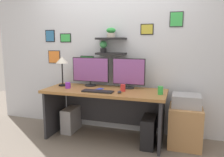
{
  "coord_description": "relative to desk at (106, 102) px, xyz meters",
  "views": [
    {
      "loc": [
        1.04,
        -2.96,
        1.43
      ],
      "look_at": [
        0.1,
        0.05,
        0.91
      ],
      "focal_mm": 35.17,
      "sensor_mm": 36.0,
      "label": 1
    }
  ],
  "objects": [
    {
      "name": "ground_plane",
      "position": [
        0.0,
        -0.06,
        -0.55
      ],
      "size": [
        8.0,
        8.0,
        0.0
      ],
      "primitive_type": "plane",
      "color": "#70665B"
    },
    {
      "name": "back_wall_assembly",
      "position": [
        -0.0,
        0.38,
        0.81
      ],
      "size": [
        4.4,
        0.24,
        2.7
      ],
      "color": "silver",
      "rests_on": "ground"
    },
    {
      "name": "desk",
      "position": [
        0.0,
        0.0,
        0.0
      ],
      "size": [
        1.78,
        0.68,
        0.75
      ],
      "color": "#9E6B38",
      "rests_on": "ground"
    },
    {
      "name": "monitor_left",
      "position": [
        -0.31,
        0.16,
        0.44
      ],
      "size": [
        0.6,
        0.18,
        0.45
      ],
      "color": "black",
      "rests_on": "desk"
    },
    {
      "name": "monitor_right",
      "position": [
        0.31,
        0.16,
        0.43
      ],
      "size": [
        0.5,
        0.18,
        0.45
      ],
      "color": "black",
      "rests_on": "desk"
    },
    {
      "name": "keyboard",
      "position": [
        -0.04,
        -0.22,
        0.21
      ],
      "size": [
        0.44,
        0.14,
        0.02
      ],
      "primitive_type": "cube",
      "color": "black",
      "rests_on": "desk"
    },
    {
      "name": "computer_mouse",
      "position": [
        0.27,
        -0.2,
        0.22
      ],
      "size": [
        0.06,
        0.09,
        0.03
      ],
      "primitive_type": "ellipsoid",
      "color": "#2D2D33",
      "rests_on": "desk"
    },
    {
      "name": "desk_lamp",
      "position": [
        -0.74,
        0.03,
        0.58
      ],
      "size": [
        0.19,
        0.19,
        0.46
      ],
      "color": "black",
      "rests_on": "desk"
    },
    {
      "name": "cell_phone",
      "position": [
        -0.08,
        -0.06,
        0.21
      ],
      "size": [
        0.11,
        0.16,
        0.01
      ],
      "primitive_type": "cube",
      "rotation": [
        0.0,
        0.0,
        -0.33
      ],
      "color": "blue",
      "rests_on": "desk"
    },
    {
      "name": "coffee_mug",
      "position": [
        -0.56,
        -0.11,
        0.25
      ],
      "size": [
        0.08,
        0.08,
        0.09
      ],
      "primitive_type": "cylinder",
      "color": "purple",
      "rests_on": "desk"
    },
    {
      "name": "pen_cup",
      "position": [
        0.28,
        -0.07,
        0.25
      ],
      "size": [
        0.07,
        0.07,
        0.1
      ],
      "primitive_type": "cylinder",
      "color": "red",
      "rests_on": "desk"
    },
    {
      "name": "water_cup",
      "position": [
        0.81,
        -0.11,
        0.26
      ],
      "size": [
        0.07,
        0.07,
        0.11
      ],
      "primitive_type": "cylinder",
      "color": "green",
      "rests_on": "desk"
    },
    {
      "name": "drawer_cabinet",
      "position": [
        1.14,
        0.08,
        -0.27
      ],
      "size": [
        0.44,
        0.5,
        0.56
      ],
      "primitive_type": "cube",
      "color": "tan",
      "rests_on": "ground"
    },
    {
      "name": "printer",
      "position": [
        1.14,
        0.08,
        0.1
      ],
      "size": [
        0.38,
        0.34,
        0.17
      ],
      "primitive_type": "cube",
      "color": "#9E9EA3",
      "rests_on": "drawer_cabinet"
    },
    {
      "name": "computer_tower_left",
      "position": [
        -0.62,
        0.06,
        -0.35
      ],
      "size": [
        0.18,
        0.4,
        0.38
      ],
      "primitive_type": "cube",
      "color": "#99999E",
      "rests_on": "ground"
    },
    {
      "name": "computer_tower_right",
      "position": [
        0.67,
        -0.1,
        -0.34
      ],
      "size": [
        0.18,
        0.4,
        0.42
      ],
      "primitive_type": "cube",
      "color": "black",
      "rests_on": "ground"
    }
  ]
}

